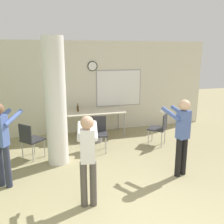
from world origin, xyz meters
TOP-DOWN VIEW (x-y plane):
  - wall_back at (0.02, 5.06)m, footprint 8.00×0.15m
  - support_pillar at (-1.07, 2.91)m, footprint 0.46×0.46m
  - folding_table at (0.08, 4.52)m, footprint 1.89×0.72m
  - bottle_on_table at (-0.34, 4.69)m, footprint 0.06×0.06m
  - waste_bin at (0.09, 3.97)m, footprint 0.27×0.27m
  - chair_mid_room at (1.65, 3.28)m, footprint 0.62×0.62m
  - chair_near_pillar at (-1.67, 3.29)m, footprint 0.62×0.62m
  - chair_table_front at (-0.02, 3.38)m, footprint 0.52×0.52m
  - person_playing_front at (-0.71, 1.10)m, footprint 0.41×0.63m
  - person_watching_back at (-2.10, 2.14)m, footprint 0.56×0.65m
  - person_playing_side at (1.28, 1.62)m, footprint 0.46×0.62m

SIDE VIEW (x-z plane):
  - waste_bin at x=0.09m, z-range 0.00..0.38m
  - chair_mid_room at x=1.65m, z-range 0.08..0.95m
  - chair_near_pillar at x=-1.67m, z-range 0.08..0.95m
  - chair_table_front at x=-0.02m, z-range 0.08..0.95m
  - folding_table at x=0.08m, z-range 0.33..1.07m
  - bottle_on_table at x=-0.34m, z-range 0.72..0.96m
  - person_playing_front at x=-0.71m, z-range 0.14..1.66m
  - person_playing_side at x=1.28m, z-range 0.14..1.72m
  - person_watching_back at x=-2.10m, z-range 0.14..1.75m
  - wall_back at x=0.02m, z-range 0.00..2.80m
  - support_pillar at x=-1.07m, z-range 0.00..2.80m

